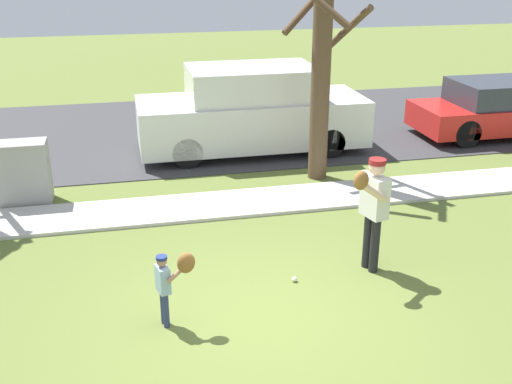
% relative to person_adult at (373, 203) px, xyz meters
% --- Properties ---
extents(ground_plane, '(48.00, 48.00, 0.00)m').
position_rel_person_adult_xyz_m(ground_plane, '(-1.79, 2.64, -1.04)').
color(ground_plane, olive).
extents(sidewalk_strip, '(36.00, 1.20, 0.06)m').
position_rel_person_adult_xyz_m(sidewalk_strip, '(-1.79, 2.74, -1.01)').
color(sidewalk_strip, beige).
rests_on(sidewalk_strip, ground).
extents(road_surface, '(36.00, 6.80, 0.02)m').
position_rel_person_adult_xyz_m(road_surface, '(-1.79, 7.74, -1.03)').
color(road_surface, '#38383A').
rests_on(road_surface, ground).
extents(person_adult, '(0.65, 0.73, 1.66)m').
position_rel_person_adult_xyz_m(person_adult, '(0.00, 0.00, 0.00)').
color(person_adult, black).
rests_on(person_adult, ground).
extents(person_child, '(0.49, 0.33, 0.99)m').
position_rel_person_adult_xyz_m(person_child, '(-2.85, -0.77, -0.39)').
color(person_child, navy).
rests_on(person_child, ground).
extents(baseball, '(0.07, 0.07, 0.07)m').
position_rel_person_adult_xyz_m(baseball, '(-1.12, -0.09, -1.00)').
color(baseball, white).
rests_on(baseball, ground).
extents(utility_cabinet, '(0.87, 0.54, 1.14)m').
position_rel_person_adult_xyz_m(utility_cabinet, '(-5.04, 3.67, -0.47)').
color(utility_cabinet, gray).
rests_on(utility_cabinet, ground).
extents(street_tree_near, '(1.84, 1.88, 4.38)m').
position_rel_person_adult_xyz_m(street_tree_near, '(0.47, 3.81, 1.31)').
color(street_tree_near, brown).
rests_on(street_tree_near, ground).
extents(parked_van_white, '(5.00, 1.95, 1.88)m').
position_rel_person_adult_xyz_m(parked_van_white, '(-0.45, 5.78, -0.14)').
color(parked_van_white, silver).
rests_on(parked_van_white, road_surface).
extents(parked_hatchback_red, '(4.00, 1.75, 1.33)m').
position_rel_person_adult_xyz_m(parked_hatchback_red, '(5.63, 5.69, -0.38)').
color(parked_hatchback_red, red).
rests_on(parked_hatchback_red, road_surface).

